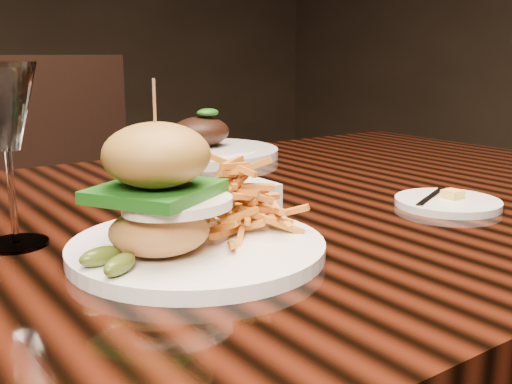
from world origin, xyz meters
TOP-DOWN VIEW (x-y plane):
  - dining_table at (0.00, 0.00)m, footprint 1.60×0.90m
  - burger_plate at (-0.11, -0.15)m, footprint 0.27×0.27m
  - side_saucer at (0.28, -0.17)m, footprint 0.14×0.14m
  - ramekin at (0.05, -0.02)m, footprint 0.09×0.09m
  - wine_glass at (-0.25, -0.01)m, footprint 0.07×0.07m
  - far_dish at (0.20, 0.36)m, footprint 0.31×0.31m
  - chair_far at (0.13, 0.89)m, footprint 0.56×0.57m

SIDE VIEW (x-z plane):
  - chair_far at x=0.13m, z-range 0.06..1.01m
  - dining_table at x=0.00m, z-range 0.30..1.05m
  - side_saucer at x=0.28m, z-range 0.74..0.77m
  - ramekin at x=0.05m, z-range 0.75..0.78m
  - far_dish at x=0.20m, z-range 0.72..0.82m
  - burger_plate at x=-0.11m, z-range 0.71..0.89m
  - wine_glass at x=-0.25m, z-range 0.80..0.99m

